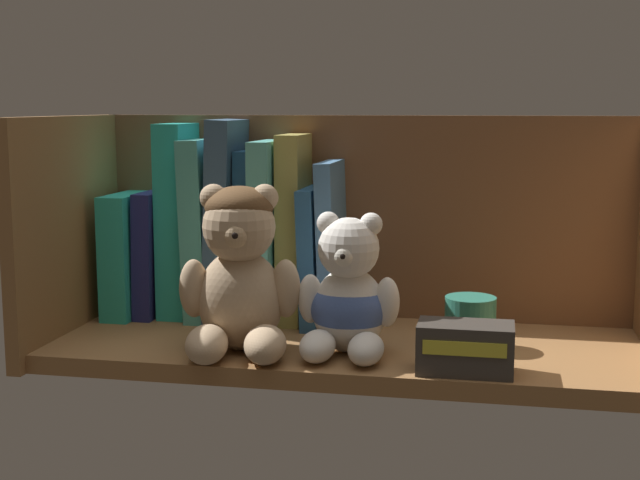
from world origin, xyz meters
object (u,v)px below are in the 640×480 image
(book_2, at_px, (181,220))
(small_product_box, at_px, (465,348))
(book_0, at_px, (134,252))
(book_3, at_px, (207,228))
(book_8, at_px, (317,253))
(book_7, at_px, (296,228))
(book_5, at_px, (252,234))
(book_9, at_px, (335,241))
(book_6, at_px, (273,230))
(book_4, at_px, (230,219))
(teddy_bear_smaller, at_px, (348,299))
(teddy_bear_larger, at_px, (239,273))
(pillar_candle, at_px, (470,322))
(book_1, at_px, (158,252))

(book_2, xyz_separation_m, small_product_box, (0.36, -0.19, -0.09))
(book_0, distance_m, book_3, 0.10)
(book_0, distance_m, book_8, 0.24)
(book_8, bearing_deg, book_3, 180.00)
(book_2, relative_size, book_7, 1.05)
(book_0, distance_m, small_product_box, 0.47)
(book_5, bearing_deg, book_9, 0.00)
(book_2, distance_m, book_6, 0.12)
(book_7, bearing_deg, book_0, 180.00)
(book_6, bearing_deg, book_0, 180.00)
(book_2, xyz_separation_m, book_4, (0.06, 0.00, 0.00))
(book_0, relative_size, book_5, 0.74)
(book_2, height_order, book_5, book_2)
(teddy_bear_smaller, xyz_separation_m, small_product_box, (0.12, -0.04, -0.03))
(book_4, height_order, book_7, book_4)
(book_2, bearing_deg, book_5, 0.00)
(teddy_bear_larger, bearing_deg, book_0, 139.85)
(teddy_bear_smaller, bearing_deg, book_8, 113.75)
(book_0, relative_size, teddy_bear_larger, 0.85)
(teddy_bear_larger, bearing_deg, book_5, 100.72)
(book_0, height_order, book_7, book_7)
(book_6, distance_m, book_8, 0.06)
(teddy_bear_larger, bearing_deg, small_product_box, -7.02)
(book_8, bearing_deg, small_product_box, -44.84)
(book_3, relative_size, book_4, 0.90)
(book_6, height_order, book_8, book_6)
(book_2, height_order, pillar_candle, book_2)
(book_1, relative_size, book_6, 0.71)
(book_4, bearing_deg, pillar_candle, -16.56)
(book_3, distance_m, book_9, 0.16)
(book_2, bearing_deg, teddy_bear_larger, -52.02)
(book_0, distance_m, book_1, 0.03)
(book_6, height_order, book_9, book_6)
(book_8, height_order, book_9, book_9)
(teddy_bear_smaller, bearing_deg, book_4, 140.75)
(book_0, bearing_deg, book_1, 0.00)
(teddy_bear_smaller, bearing_deg, book_1, 152.28)
(book_1, relative_size, book_9, 0.79)
(book_1, distance_m, book_9, 0.23)
(book_2, height_order, book_4, book_4)
(teddy_bear_larger, bearing_deg, book_1, 134.46)
(book_1, distance_m, book_4, 0.11)
(pillar_candle, relative_size, small_product_box, 0.59)
(book_9, xyz_separation_m, teddy_bear_smaller, (0.04, -0.14, -0.04))
(book_6, bearing_deg, book_2, 180.00)
(book_5, height_order, book_7, book_7)
(book_7, xyz_separation_m, teddy_bear_smaller, (0.09, -0.14, -0.05))
(small_product_box, bearing_deg, book_7, 138.93)
(book_0, height_order, book_5, book_5)
(book_2, distance_m, book_3, 0.03)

